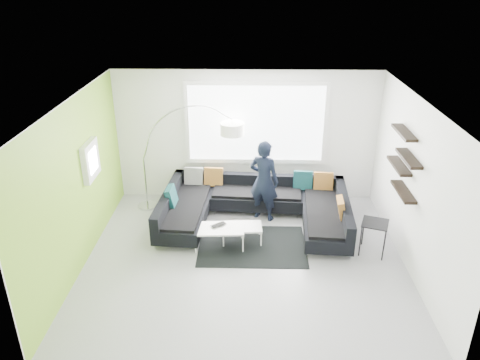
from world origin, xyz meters
name	(u,v)px	position (x,y,z in m)	size (l,w,h in m)	color
ground	(244,259)	(0.00, 0.00, 0.00)	(5.50, 5.50, 0.00)	gray
room_shell	(247,159)	(0.04, 0.21, 1.81)	(5.54, 5.04, 2.82)	white
sectional_sofa	(255,210)	(0.18, 1.19, 0.34)	(3.73, 2.47, 0.77)	black
rug	(252,246)	(0.14, 0.44, 0.01)	(1.95, 1.42, 0.01)	black
coffee_table	(231,234)	(-0.26, 0.52, 0.19)	(1.14, 0.66, 0.37)	white
arc_lamp	(143,158)	(-2.09, 1.92, 1.11)	(2.06, 0.55, 2.22)	silver
side_table	(373,238)	(2.27, 0.28, 0.30)	(0.44, 0.44, 0.61)	black
person	(264,181)	(0.36, 1.50, 0.83)	(0.72, 0.62, 1.66)	black
laptop	(220,226)	(-0.46, 0.49, 0.39)	(0.34, 0.33, 0.02)	black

